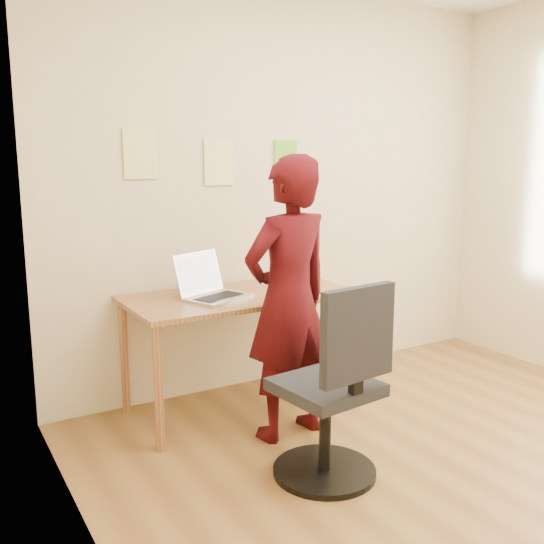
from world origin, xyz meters
TOP-DOWN VIEW (x-y plane):
  - room at (0.00, 0.00)m, footprint 3.58×3.58m
  - desk at (-0.58, 1.38)m, footprint 1.40×0.70m
  - laptop at (-0.77, 1.37)m, footprint 0.47×0.44m
  - paper_sheet at (-0.21, 1.25)m, footprint 0.32×0.36m
  - phone at (-0.26, 1.17)m, footprint 0.07×0.13m
  - wall_note_left at (-1.06, 1.74)m, footprint 0.21×0.00m
  - wall_note_mid at (-0.54, 1.74)m, footprint 0.21×0.00m
  - wall_note_right at (-0.03, 1.74)m, footprint 0.18×0.00m
  - office_chair at (-0.60, 0.36)m, footprint 0.52×0.52m
  - person at (-0.52, 0.91)m, footprint 0.62×0.45m

SIDE VIEW (x-z plane):
  - office_chair at x=-0.60m, z-range -0.07..0.93m
  - desk at x=-0.58m, z-range 0.28..1.02m
  - paper_sheet at x=-0.21m, z-range 0.74..0.74m
  - phone at x=-0.26m, z-range 0.74..0.75m
  - person at x=-0.52m, z-range 0.00..1.59m
  - laptop at x=-0.77m, z-range 0.66..0.93m
  - room at x=0.00m, z-range -0.04..2.74m
  - wall_note_mid at x=-0.54m, z-range 1.39..1.69m
  - wall_note_right at x=-0.03m, z-range 1.45..1.69m
  - wall_note_left at x=-1.06m, z-range 1.44..1.74m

